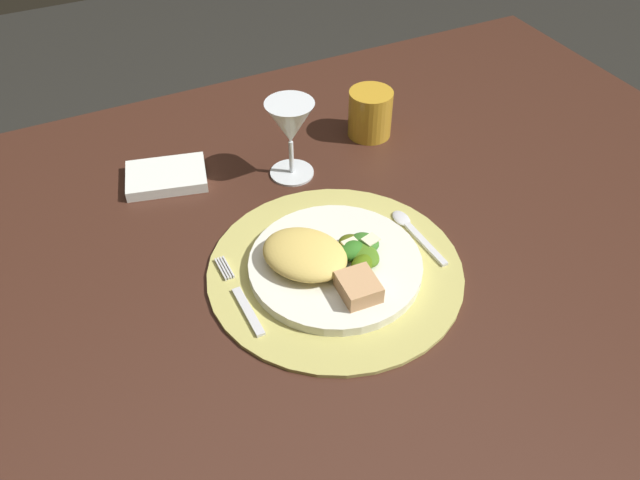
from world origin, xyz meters
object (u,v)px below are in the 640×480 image
(fork, at_px, (241,298))
(amber_tumbler, at_px, (370,113))
(dinner_plate, at_px, (335,265))
(napkin, at_px, (166,176))
(spoon, at_px, (411,228))
(dining_table, at_px, (345,279))
(wine_glass, at_px, (290,126))

(fork, bearing_deg, amber_tumbler, 38.53)
(dinner_plate, bearing_deg, napkin, 116.76)
(fork, relative_size, spoon, 1.17)
(napkin, bearing_deg, spoon, -44.07)
(spoon, relative_size, napkin, 1.03)
(amber_tumbler, bearing_deg, spoon, -105.84)
(dining_table, bearing_deg, napkin, 133.22)
(wine_glass, bearing_deg, dinner_plate, -99.25)
(fork, height_order, amber_tumbler, amber_tumbler)
(napkin, relative_size, amber_tumbler, 1.52)
(napkin, bearing_deg, fork, -87.07)
(fork, bearing_deg, dining_table, 20.53)
(fork, distance_m, napkin, 0.31)
(wine_glass, bearing_deg, amber_tumbler, 15.51)
(spoon, bearing_deg, dining_table, 144.92)
(spoon, bearing_deg, napkin, 135.93)
(fork, distance_m, spoon, 0.28)
(fork, xyz_separation_m, amber_tumbler, (0.36, 0.29, 0.03))
(dinner_plate, distance_m, fork, 0.14)
(fork, height_order, napkin, napkin)
(amber_tumbler, bearing_deg, napkin, 176.24)
(spoon, xyz_separation_m, napkin, (-0.30, 0.29, 0.00))
(wine_glass, bearing_deg, spoon, -64.63)
(spoon, bearing_deg, fork, -175.87)
(dinner_plate, xyz_separation_m, amber_tumbler, (0.22, 0.29, 0.03))
(dining_table, height_order, wine_glass, wine_glass)
(wine_glass, bearing_deg, dining_table, -81.90)
(dinner_plate, relative_size, fork, 1.57)
(spoon, bearing_deg, dinner_plate, -170.50)
(spoon, relative_size, amber_tumbler, 1.56)
(spoon, height_order, wine_glass, wine_glass)
(dining_table, height_order, napkin, napkin)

